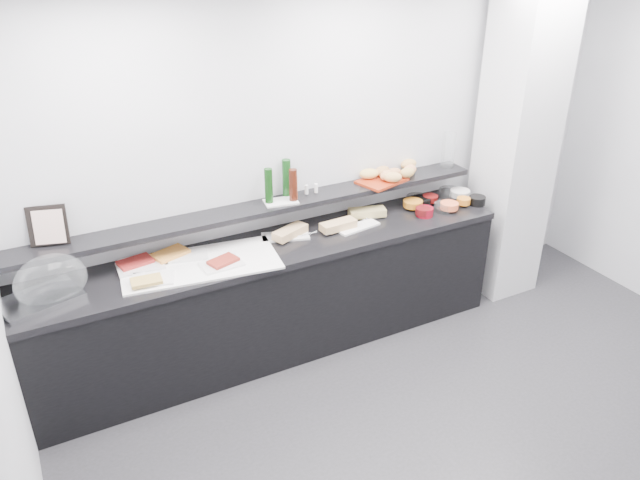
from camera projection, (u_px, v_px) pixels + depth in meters
name	position (u px, v px, depth m)	size (l,w,h in m)	color
ground	(491.00, 461.00, 3.89)	(5.00, 5.00, 0.00)	#2D2D30
back_wall	(339.00, 159.00, 4.84)	(5.00, 0.02, 2.70)	silver
ceiling	(571.00, 1.00, 2.65)	(5.00, 5.00, 0.00)	white
column	(516.00, 143.00, 5.19)	(0.50, 0.50, 2.70)	silver
buffet_cabinet	(276.00, 301.00, 4.74)	(3.60, 0.60, 0.85)	black
counter_top	(274.00, 249.00, 4.54)	(3.62, 0.62, 0.05)	black
wall_shelf	(263.00, 208.00, 4.56)	(3.60, 0.25, 0.04)	black
cloche_base	(40.00, 300.00, 3.85)	(0.47, 0.31, 0.04)	#B2B4B9
cloche_dome	(51.00, 281.00, 3.85)	(0.44, 0.29, 0.34)	white
linen_runner	(200.00, 264.00, 4.27)	(1.06, 0.50, 0.01)	white
platter_meat_a	(140.00, 266.00, 4.21)	(0.30, 0.20, 0.01)	white
food_meat_a	(135.00, 262.00, 4.23)	(0.22, 0.14, 0.02)	maroon
platter_salmon	(188.00, 255.00, 4.35)	(0.27, 0.18, 0.01)	silver
food_salmon	(170.00, 253.00, 4.33)	(0.24, 0.15, 0.02)	orange
platter_cheese	(153.00, 279.00, 4.06)	(0.27, 0.18, 0.01)	white
food_cheese	(146.00, 281.00, 4.01)	(0.19, 0.12, 0.02)	tan
platter_meat_b	(222.00, 264.00, 4.24)	(0.28, 0.18, 0.01)	white
food_meat_b	(223.00, 261.00, 4.24)	(0.20, 0.12, 0.02)	maroon
sandwich_plate_left	(285.00, 236.00, 4.64)	(0.35, 0.15, 0.01)	white
sandwich_food_left	(290.00, 232.00, 4.62)	(0.28, 0.11, 0.06)	tan
tongs_left	(307.00, 234.00, 4.65)	(0.01, 0.01, 0.16)	silver
sandwich_plate_mid	(357.00, 226.00, 4.79)	(0.35, 0.15, 0.01)	white
sandwich_food_mid	(338.00, 225.00, 4.72)	(0.28, 0.11, 0.06)	tan
tongs_mid	(335.00, 233.00, 4.67)	(0.01, 0.01, 0.16)	#B6B9BE
sandwich_plate_right	(366.00, 216.00, 4.95)	(0.31, 0.13, 0.01)	silver
sandwich_food_right	(367.00, 212.00, 4.93)	(0.29, 0.11, 0.06)	tan
tongs_right	(369.00, 218.00, 4.90)	(0.01, 0.01, 0.16)	silver
bowl_glass_fruit	(417.00, 200.00, 5.17)	(0.19, 0.19, 0.07)	white
fill_glass_fruit	(413.00, 203.00, 5.08)	(0.16, 0.16, 0.05)	orange
bowl_black_jam	(421.00, 202.00, 5.14)	(0.16, 0.16, 0.07)	black
fill_black_jam	(430.00, 198.00, 5.17)	(0.13, 0.13, 0.05)	#5B0D0D
bowl_glass_cream	(451.00, 193.00, 5.30)	(0.20, 0.20, 0.07)	silver
fill_glass_cream	(460.00, 193.00, 5.27)	(0.17, 0.17, 0.05)	white
bowl_red_jam	(425.00, 212.00, 4.96)	(0.13, 0.13, 0.07)	maroon
fill_red_jam	(423.00, 211.00, 4.95)	(0.12, 0.12, 0.05)	#4F0B0D
bowl_glass_salmon	(443.00, 207.00, 5.04)	(0.14, 0.14, 0.07)	white
fill_glass_salmon	(449.00, 206.00, 5.04)	(0.15, 0.15, 0.05)	#FA6C3D
bowl_black_fruit	(477.00, 200.00, 5.16)	(0.14, 0.14, 0.07)	black
fill_black_fruit	(464.00, 201.00, 5.13)	(0.11, 0.11, 0.05)	orange
framed_print	(48.00, 225.00, 3.96)	(0.24, 0.02, 0.26)	black
print_art	(49.00, 227.00, 3.94)	(0.19, 0.00, 0.22)	beige
condiment_tray	(281.00, 202.00, 4.60)	(0.24, 0.15, 0.01)	white
bottle_green_a	(269.00, 186.00, 4.51)	(0.06, 0.06, 0.26)	black
bottle_brown	(293.00, 185.00, 4.55)	(0.06, 0.06, 0.24)	#361309
bottle_green_b	(287.00, 178.00, 4.63)	(0.06, 0.06, 0.28)	#103C13
bottle_hot	(295.00, 188.00, 4.58)	(0.04, 0.04, 0.18)	#B63C0D
shaker_salt	(307.00, 190.00, 4.69)	(0.03, 0.03, 0.07)	white
shaker_pepper	(316.00, 188.00, 4.72)	(0.03, 0.03, 0.07)	white
bread_tray	(382.00, 181.00, 4.95)	(0.37, 0.26, 0.02)	#972A10
bread_roll_nw	(369.00, 174.00, 4.95)	(0.16, 0.10, 0.08)	gold
bread_roll_n	(382.00, 171.00, 5.00)	(0.14, 0.09, 0.08)	#B17B43
bread_roll_ne	(409.00, 164.00, 5.14)	(0.15, 0.10, 0.08)	tan
bread_roll_sw	(393.00, 177.00, 4.88)	(0.14, 0.09, 0.08)	tan
bread_roll_s	(386.00, 175.00, 4.92)	(0.12, 0.08, 0.08)	#CD844E
bread_roll_se	(407.00, 173.00, 4.97)	(0.12, 0.08, 0.08)	#B89146
bread_roll_midw	(393.00, 173.00, 4.96)	(0.14, 0.09, 0.08)	#B47345
bread_roll_mide	(410.00, 170.00, 5.02)	(0.14, 0.09, 0.08)	#CF824F
carafe	(448.00, 150.00, 5.18)	(0.11, 0.11, 0.30)	white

